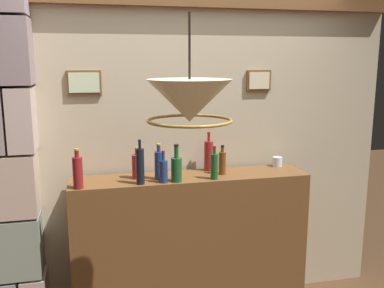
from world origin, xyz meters
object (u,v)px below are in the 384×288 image
Objects in this scene: liquor_bottle_tequila at (137,166)px; liquor_bottle_scotch at (176,168)px; liquor_bottle_sherry at (78,172)px; liquor_bottle_port at (164,171)px; liquor_bottle_bourbon at (214,166)px; pendant_lamp at (190,102)px; liquor_bottle_mezcal at (209,155)px; liquor_bottle_amaro at (159,165)px; liquor_bottle_vodka at (222,162)px; liquor_bottle_brandy at (140,166)px; glass_tumbler_rocks at (277,162)px.

liquor_bottle_scotch is at bearing -28.87° from liquor_bottle_tequila.
liquor_bottle_port is (0.58, 0.01, -0.03)m from liquor_bottle_sherry.
liquor_bottle_scotch is 1.15× the size of liquor_bottle_tequila.
liquor_bottle_bourbon is at bearing -14.84° from liquor_bottle_tequila.
liquor_bottle_tequila is 1.03m from pendant_lamp.
liquor_bottle_mezcal is 1.15m from pendant_lamp.
liquor_bottle_port is 0.98× the size of liquor_bottle_tequila.
liquor_bottle_scotch is 0.49× the size of pendant_lamp.
liquor_bottle_amaro is 0.57m from liquor_bottle_sherry.
liquor_bottle_vodka is (0.37, 0.12, -0.01)m from liquor_bottle_scotch.
glass_tumbler_rocks is (1.13, 0.25, -0.09)m from liquor_bottle_brandy.
liquor_bottle_mezcal reaches higher than liquor_bottle_sherry.
glass_tumbler_rocks is at bearing 0.04° from liquor_bottle_mezcal.
liquor_bottle_vodka is at bearing -2.56° from liquor_bottle_tequila.
liquor_bottle_mezcal is at bearing 39.42° from liquor_bottle_scotch.
liquor_bottle_amaro is 0.86× the size of liquor_bottle_mezcal.
liquor_bottle_sherry is (-0.67, -0.01, 0.02)m from liquor_bottle_scotch.
liquor_bottle_bourbon is 0.78× the size of liquor_bottle_brandy.
liquor_bottle_sherry is (-0.94, -0.01, 0.02)m from liquor_bottle_bourbon.
liquor_bottle_brandy is 0.15m from liquor_bottle_tequila.
liquor_bottle_brandy is 0.57× the size of pendant_lamp.
pendant_lamp reaches higher than liquor_bottle_tequila.
liquor_bottle_bourbon is 0.53m from liquor_bottle_brandy.
liquor_bottle_brandy is at bearing 104.55° from pendant_lamp.
liquor_bottle_bourbon is at bearing -95.90° from liquor_bottle_mezcal.
liquor_bottle_scotch is 0.86× the size of liquor_bottle_brandy.
liquor_bottle_amaro is at bearing -19.55° from liquor_bottle_tequila.
liquor_bottle_amaro is 3.35× the size of glass_tumbler_rocks.
liquor_bottle_scotch is at bearing -164.15° from glass_tumbler_rocks.
liquor_bottle_amaro reaches higher than liquor_bottle_tequila.
liquor_bottle_brandy is at bearing -169.38° from liquor_bottle_vodka.
liquor_bottle_sherry is 1.06m from pendant_lamp.
liquor_bottle_sherry is (-0.56, -0.10, 0.01)m from liquor_bottle_amaro.
liquor_bottle_scotch reaches higher than liquor_bottle_bourbon.
liquor_bottle_sherry reaches higher than liquor_bottle_vodka.
liquor_bottle_brandy is 4.01× the size of glass_tumbler_rocks.
liquor_bottle_amaro is at bearing -176.97° from liquor_bottle_vodka.
liquor_bottle_mezcal is 1.11× the size of liquor_bottle_sherry.
liquor_bottle_sherry reaches higher than liquor_bottle_tequila.
pendant_lamp reaches higher than liquor_bottle_amaro.
liquor_bottle_amaro is (-0.11, 0.09, 0.01)m from liquor_bottle_scotch.
liquor_bottle_port is 0.90m from pendant_lamp.
liquor_bottle_sherry is at bearing -179.06° from liquor_bottle_port.
liquor_bottle_sherry is 1.22× the size of liquor_bottle_vodka.
liquor_bottle_mezcal is (0.56, 0.25, -0.01)m from liquor_bottle_brandy.
liquor_bottle_brandy is at bearing -167.52° from glass_tumbler_rocks.
liquor_bottle_port is at bearing -41.06° from liquor_bottle_tequila.
liquor_bottle_brandy is 1.20× the size of liquor_bottle_amaro.
liquor_bottle_tequila is at bearing 165.16° from liquor_bottle_bourbon.
pendant_lamp reaches higher than liquor_bottle_brandy.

